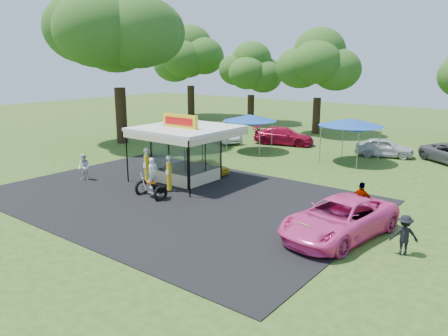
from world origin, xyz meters
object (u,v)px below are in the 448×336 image
at_px(a_frame_sign, 308,235).
at_px(pink_sedan, 339,218).
at_px(gas_station_kiosk, 186,153).
at_px(spectator_west, 84,167).
at_px(bg_car_a, 221,133).
at_px(kiosk_car, 209,166).
at_px(tent_east, 351,122).
at_px(motorcycle, 152,182).
at_px(tent_west, 250,118).
at_px(gas_pump_left, 147,168).
at_px(spectator_east_a, 404,235).
at_px(bg_car_c, 384,147).
at_px(spectator_east_b, 361,201).
at_px(gas_pump_right, 169,174).
at_px(bg_car_b, 284,136).

bearing_deg(a_frame_sign, pink_sedan, 87.57).
bearing_deg(pink_sedan, gas_station_kiosk, 175.94).
relative_size(spectator_west, bg_car_a, 0.34).
distance_m(kiosk_car, tent_east, 10.98).
distance_m(motorcycle, bg_car_a, 17.34).
height_order(kiosk_car, tent_west, tent_west).
distance_m(gas_pump_left, spectator_west, 4.33).
height_order(spectator_west, tent_east, tent_east).
xyz_separation_m(motorcycle, spectator_west, (-5.97, -0.14, -0.06)).
xyz_separation_m(gas_pump_left, kiosk_car, (1.00, 4.58, -0.64)).
xyz_separation_m(bg_car_a, tent_east, (12.61, -0.75, 2.13)).
bearing_deg(pink_sedan, motorcycle, -164.53).
xyz_separation_m(spectator_west, spectator_east_a, (18.89, 1.06, -0.04)).
height_order(motorcycle, bg_car_c, motorcycle).
bearing_deg(bg_car_c, spectator_east_a, -177.13).
height_order(gas_pump_left, motorcycle, gas_pump_left).
relative_size(spectator_east_b, bg_car_c, 0.42).
xyz_separation_m(spectator_east_a, spectator_east_b, (-2.71, 2.69, 0.11)).
height_order(a_frame_sign, spectator_east_b, spectator_east_b).
bearing_deg(spectator_west, kiosk_car, 45.27).
relative_size(gas_station_kiosk, gas_pump_left, 2.30).
relative_size(gas_pump_right, spectator_east_b, 1.17).
bearing_deg(a_frame_sign, spectator_east_b, 96.84).
xyz_separation_m(gas_pump_left, spectator_east_a, (14.85, -0.48, -0.32)).
bearing_deg(spectator_east_a, bg_car_b, -74.39).
distance_m(bg_car_b, tent_east, 8.33).
relative_size(kiosk_car, bg_car_c, 0.65).
xyz_separation_m(bg_car_a, bg_car_c, (14.02, 2.75, -0.08)).
distance_m(motorcycle, kiosk_car, 6.07).
relative_size(kiosk_car, tent_west, 0.65).
bearing_deg(gas_pump_left, tent_east, 62.58).
height_order(motorcycle, spectator_east_a, motorcycle).
bearing_deg(bg_car_c, spectator_west, 128.61).
height_order(gas_pump_left, a_frame_sign, gas_pump_left).
bearing_deg(pink_sedan, spectator_east_b, 100.53).
xyz_separation_m(gas_pump_right, tent_west, (-2.90, 12.25, 1.74)).
height_order(gas_pump_right, bg_car_a, gas_pump_right).
bearing_deg(a_frame_sign, gas_pump_right, -179.71).
bearing_deg(spectator_east_b, spectator_west, 8.05).
relative_size(gas_station_kiosk, pink_sedan, 0.91).
bearing_deg(gas_pump_right, bg_car_a, 117.76).
bearing_deg(a_frame_sign, bg_car_a, 149.40).
relative_size(a_frame_sign, kiosk_car, 0.38).
bearing_deg(spectator_east_a, spectator_east_b, -70.78).
distance_m(a_frame_sign, tent_west, 19.37).
bearing_deg(bg_car_b, gas_pump_right, 173.05).
bearing_deg(kiosk_car, gas_pump_right, -169.52).
bearing_deg(gas_station_kiosk, bg_car_c, 63.14).
distance_m(bg_car_a, tent_west, 5.36).
bearing_deg(tent_west, a_frame_sign, -48.62).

